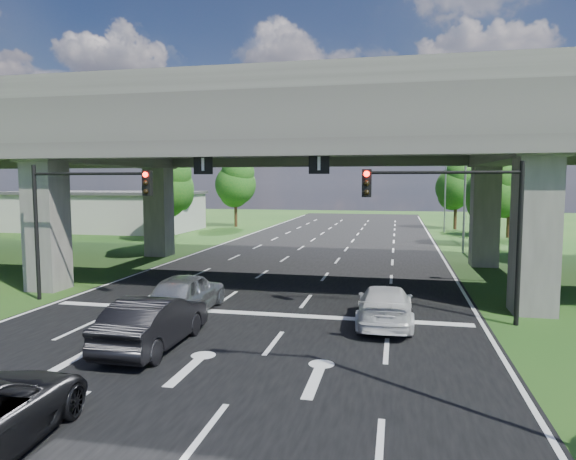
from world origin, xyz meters
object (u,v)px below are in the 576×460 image
at_px(streetlight_far, 460,174).
at_px(car_silver, 186,293).
at_px(car_dark, 154,322).
at_px(signal_right, 458,211).
at_px(car_white, 385,305).
at_px(signal_left, 78,207).
at_px(streetlight_beyond, 442,176).

relative_size(streetlight_far, car_silver, 2.07).
bearing_deg(streetlight_far, car_dark, -115.26).
xyz_separation_m(signal_right, streetlight_far, (2.27, 20.06, 1.66)).
bearing_deg(car_white, signal_left, -4.97).
xyz_separation_m(streetlight_far, car_white, (-4.82, -21.00, -5.11)).
height_order(signal_right, car_silver, signal_right).
bearing_deg(car_dark, signal_right, -152.13).
height_order(signal_right, streetlight_far, streetlight_far).
xyz_separation_m(signal_left, car_white, (13.10, -0.94, -3.45)).
bearing_deg(signal_right, car_silver, -174.54).
xyz_separation_m(signal_right, signal_left, (-15.65, 0.00, 0.00)).
bearing_deg(car_dark, streetlight_beyond, -106.44).
relative_size(signal_right, streetlight_far, 0.60).
height_order(streetlight_far, streetlight_beyond, same).
relative_size(streetlight_far, car_dark, 2.01).
bearing_deg(streetlight_beyond, car_silver, -108.77).
bearing_deg(car_white, signal_right, -160.57).
height_order(signal_left, car_silver, signal_left).
relative_size(streetlight_beyond, car_silver, 2.07).
height_order(streetlight_beyond, car_white, streetlight_beyond).
xyz_separation_m(streetlight_far, car_dark, (-11.90, -25.22, -5.00)).
height_order(signal_left, car_white, signal_left).
bearing_deg(signal_left, streetlight_beyond, 63.57).
relative_size(signal_left, car_silver, 1.24).
bearing_deg(streetlight_far, car_silver, -120.88).
bearing_deg(streetlight_beyond, signal_right, -93.61).
distance_m(car_silver, car_white, 7.76).
bearing_deg(streetlight_far, signal_left, -131.78).
distance_m(signal_right, streetlight_far, 20.25).
height_order(signal_left, streetlight_beyond, streetlight_beyond).
height_order(signal_left, streetlight_far, streetlight_far).
relative_size(signal_left, car_white, 1.23).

